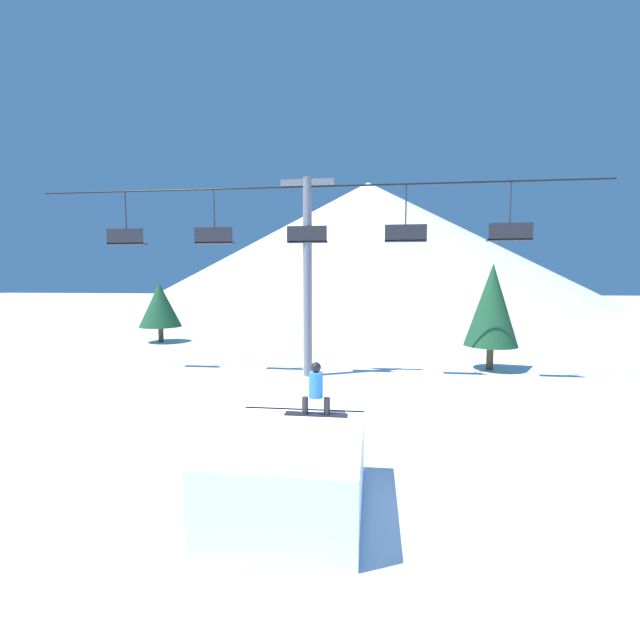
{
  "coord_description": "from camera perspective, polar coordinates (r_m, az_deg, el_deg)",
  "views": [
    {
      "loc": [
        1.29,
        -8.18,
        4.55
      ],
      "look_at": [
        -0.29,
        4.46,
        3.29
      ],
      "focal_mm": 24.0,
      "sensor_mm": 36.0,
      "label": 1
    }
  ],
  "objects": [
    {
      "name": "ground_plane",
      "position": [
        9.45,
        -1.77,
        -23.16
      ],
      "size": [
        220.0,
        220.0,
        0.0
      ],
      "primitive_type": "plane",
      "color": "white"
    },
    {
      "name": "mountain_ridge",
      "position": [
        88.19,
        6.36,
        10.29
      ],
      "size": [
        86.86,
        86.86,
        23.5
      ],
      "color": "silver",
      "rests_on": "ground_plane"
    },
    {
      "name": "snow_ramp",
      "position": [
        8.93,
        -3.99,
        -19.6
      ],
      "size": [
        2.8,
        3.45,
        1.49
      ],
      "color": "white",
      "rests_on": "ground_plane"
    },
    {
      "name": "snowboarder",
      "position": [
        9.62,
        -0.54,
        -9.24
      ],
      "size": [
        1.4,
        0.31,
        1.2
      ],
      "color": "black",
      "rests_on": "snow_ramp"
    },
    {
      "name": "chairlift",
      "position": [
        19.58,
        -1.7,
        8.79
      ],
      "size": [
        25.64,
        0.44,
        9.01
      ],
      "color": "slate",
      "rests_on": "ground_plane"
    },
    {
      "name": "pine_tree_near",
      "position": [
        22.6,
        21.94,
        1.87
      ],
      "size": [
        2.56,
        2.56,
        5.27
      ],
      "color": "#4C3823",
      "rests_on": "ground_plane"
    },
    {
      "name": "pine_tree_far",
      "position": [
        32.26,
        -20.57,
        1.88
      ],
      "size": [
        2.92,
        2.92,
        4.19
      ],
      "color": "#4C3823",
      "rests_on": "ground_plane"
    }
  ]
}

